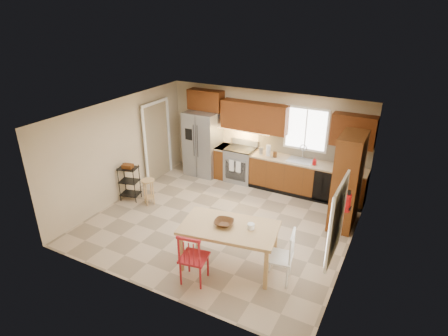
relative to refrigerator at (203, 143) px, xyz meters
name	(u,v)px	position (x,y,z in m)	size (l,w,h in m)	color
floor	(220,222)	(1.70, -2.12, -0.91)	(5.50, 5.50, 0.00)	tan
ceiling	(220,114)	(1.70, -2.12, 1.59)	(5.50, 5.00, 0.02)	silver
wall_back	(265,137)	(1.70, 0.38, 0.34)	(5.50, 0.02, 2.50)	#CCB793
wall_front	(145,229)	(1.70, -4.62, 0.34)	(5.50, 0.02, 2.50)	#CCB793
wall_left	(121,150)	(-1.05, -2.12, 0.34)	(0.02, 5.00, 2.50)	#CCB793
wall_right	(354,201)	(4.45, -2.12, 0.34)	(0.02, 5.00, 2.50)	#CCB793
refrigerator	(203,143)	(0.00, 0.00, 0.00)	(0.92, 0.75, 1.82)	gray
range_stove	(240,165)	(1.15, 0.06, -0.45)	(0.76, 0.63, 0.92)	gray
base_cabinet_narrow	(223,161)	(0.60, 0.08, -0.46)	(0.30, 0.60, 0.90)	brown
base_cabinet_run	(306,178)	(2.99, 0.08, -0.46)	(2.92, 0.60, 0.90)	brown
dishwasher	(325,188)	(3.55, -0.22, -0.46)	(0.60, 0.02, 0.78)	black
backsplash	(312,148)	(2.99, 0.36, 0.27)	(2.92, 0.03, 0.55)	beige
upper_over_fridge	(206,100)	(0.00, 0.20, 1.19)	(1.00, 0.35, 0.55)	#632D10
upper_left_block	(254,117)	(1.45, 0.20, 0.92)	(1.80, 0.35, 0.75)	#632D10
upper_right_block	(354,131)	(3.95, 0.20, 0.92)	(1.00, 0.35, 0.75)	#632D10
window_back	(306,129)	(2.80, 0.35, 0.74)	(1.12, 0.04, 1.12)	white
sink	(300,162)	(2.80, 0.08, -0.05)	(0.62, 0.46, 0.16)	gray
undercab_glow	(243,130)	(1.15, 0.17, 0.52)	(1.60, 0.30, 0.01)	#FFBF66
soap_bottle	(315,161)	(3.18, -0.02, 0.09)	(0.09, 0.09, 0.19)	#AE0C0E
paper_towel	(268,150)	(1.95, 0.03, 0.13)	(0.12, 0.12, 0.28)	white
canister_steel	(261,151)	(1.75, 0.03, 0.08)	(0.11, 0.11, 0.18)	gray
canister_wood	(275,155)	(2.15, 0.00, 0.06)	(0.10, 0.10, 0.14)	#4C2D14
pantry	(347,181)	(4.13, -0.93, 0.14)	(0.50, 0.95, 2.10)	brown
fire_extinguisher	(348,203)	(4.33, -1.98, 0.19)	(0.12, 0.12, 0.36)	#AE0C0E
window_right	(337,220)	(4.38, -3.27, 0.54)	(0.04, 1.02, 1.32)	white
doorway	(157,142)	(-0.97, -0.82, 0.14)	(0.04, 0.95, 2.10)	#8C7A59
dining_table	(229,246)	(2.56, -3.38, -0.49)	(1.73, 0.97, 0.84)	tan
chair_red	(194,257)	(2.21, -4.03, -0.40)	(0.47, 0.47, 1.01)	#A51921
chair_white	(279,256)	(3.51, -3.33, -0.40)	(0.47, 0.47, 1.01)	white
table_bowl	(224,225)	(2.45, -3.38, -0.06)	(0.35, 0.35, 0.09)	#4C2D14
table_jar	(251,228)	(2.94, -3.28, -0.03)	(0.14, 0.14, 0.16)	white
bar_stool	(149,192)	(-0.24, -2.20, -0.59)	(0.31, 0.31, 0.65)	tan
utility_cart	(130,183)	(-0.80, -2.22, -0.46)	(0.45, 0.35, 0.90)	black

